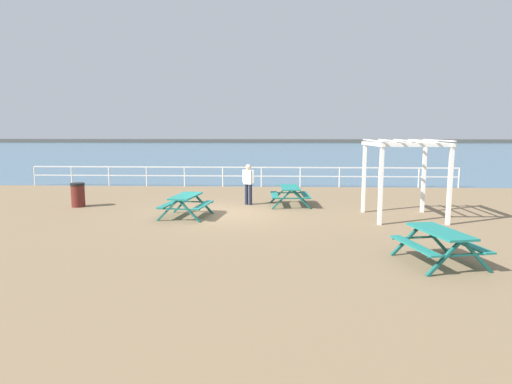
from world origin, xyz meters
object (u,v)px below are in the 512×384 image
(litter_bin, at_px, (78,195))
(picnic_table_near_left, at_px, (290,191))
(lattice_pergola, at_px, (405,161))
(picnic_table_near_right, at_px, (440,238))
(visitor, at_px, (248,182))
(picnic_table_mid_centre, at_px, (186,201))

(litter_bin, bearing_deg, picnic_table_near_left, 4.15)
(picnic_table_near_left, xyz_separation_m, lattice_pergola, (3.82, -2.33, 1.41))
(lattice_pergola, height_order, litter_bin, lattice_pergola)
(picnic_table_near_left, relative_size, lattice_pergola, 0.69)
(picnic_table_near_right, xyz_separation_m, visitor, (-4.83, 7.78, 0.36))
(picnic_table_near_left, xyz_separation_m, picnic_table_mid_centre, (-3.71, -2.50, 0.00))
(lattice_pergola, xyz_separation_m, litter_bin, (-12.25, 1.72, -1.52))
(lattice_pergola, bearing_deg, litter_bin, 169.52)
(picnic_table_near_right, bearing_deg, picnic_table_mid_centre, 41.12)
(picnic_table_near_right, relative_size, visitor, 1.25)
(picnic_table_near_left, height_order, visitor, visitor)
(picnic_table_mid_centre, xyz_separation_m, litter_bin, (-4.72, 1.89, -0.10))
(visitor, bearing_deg, picnic_table_near_right, -123.63)
(picnic_table_near_right, distance_m, litter_bin, 13.52)
(picnic_table_mid_centre, bearing_deg, litter_bin, 75.46)
(picnic_table_near_left, bearing_deg, lattice_pergola, -124.17)
(picnic_table_mid_centre, bearing_deg, picnic_table_near_left, -48.67)
(picnic_table_mid_centre, distance_m, lattice_pergola, 7.66)
(picnic_table_near_right, height_order, visitor, visitor)
(picnic_table_mid_centre, bearing_deg, lattice_pergola, -81.42)
(visitor, distance_m, litter_bin, 6.81)
(picnic_table_mid_centre, xyz_separation_m, lattice_pergola, (7.53, 0.17, 1.41))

